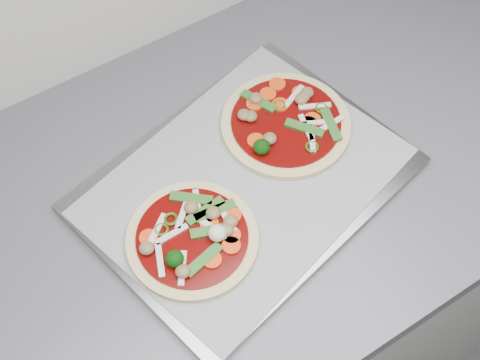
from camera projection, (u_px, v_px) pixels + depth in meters
countertop at (16, 308)px, 0.87m from camera, size 3.60×0.60×0.04m
baking_tray at (245, 184)px, 0.94m from camera, size 0.49×0.40×0.01m
parchment at (245, 181)px, 0.93m from camera, size 0.48×0.40×0.00m
pizza_left at (194, 237)px, 0.87m from camera, size 0.18×0.18×0.03m
pizza_right at (285, 122)px, 0.97m from camera, size 0.21×0.21×0.03m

